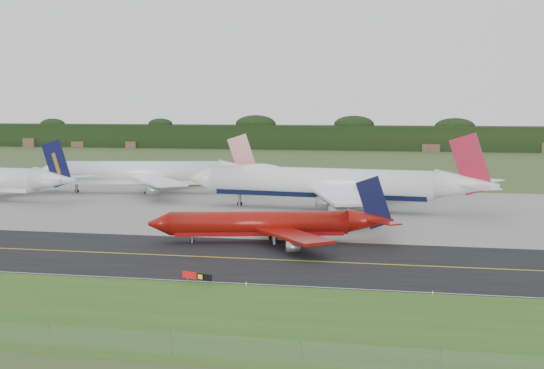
{
  "coord_description": "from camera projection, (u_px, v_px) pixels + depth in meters",
  "views": [
    {
      "loc": [
        28.47,
        -111.78,
        22.86
      ],
      "look_at": [
        1.1,
        22.0,
        8.37
      ],
      "focal_mm": 50.0,
      "sensor_mm": 36.0,
      "label": 1
    }
  ],
  "objects": [
    {
      "name": "ground",
      "position": [
        237.0,
        253.0,
        116.99
      ],
      "size": [
        600.0,
        600.0,
        0.0
      ],
      "primitive_type": "plane",
      "color": "#345126",
      "rests_on": "ground"
    },
    {
      "name": "grass_verge",
      "position": [
        158.0,
        314.0,
        82.89
      ],
      "size": [
        400.0,
        30.0,
        0.01
      ],
      "primitive_type": "cube",
      "color": "#2E5E1B",
      "rests_on": "ground"
    },
    {
      "name": "taxiway",
      "position": [
        230.0,
        258.0,
        113.09
      ],
      "size": [
        400.0,
        32.0,
        0.02
      ],
      "primitive_type": "cube",
      "color": "black",
      "rests_on": "ground"
    },
    {
      "name": "apron",
      "position": [
        293.0,
        209.0,
        166.67
      ],
      "size": [
        400.0,
        78.0,
        0.01
      ],
      "primitive_type": "cube",
      "color": "gray",
      "rests_on": "ground"
    },
    {
      "name": "taxiway_centreline",
      "position": [
        230.0,
        258.0,
        113.09
      ],
      "size": [
        400.0,
        0.4,
        0.0
      ],
      "primitive_type": "cube",
      "color": "yellow",
      "rests_on": "taxiway"
    },
    {
      "name": "taxiway_edge_line",
      "position": [
        200.0,
        281.0,
        97.99
      ],
      "size": [
        400.0,
        0.25,
        0.0
      ],
      "primitive_type": "cube",
      "color": "silver",
      "rests_on": "taxiway"
    },
    {
      "name": "perimeter_fence",
      "position": [
        109.0,
        340.0,
        70.11
      ],
      "size": [
        320.0,
        0.1,
        320.0
      ],
      "color": "slate",
      "rests_on": "ground"
    },
    {
      "name": "horizon_treeline",
      "position": [
        369.0,
        139.0,
        383.12
      ],
      "size": [
        700.0,
        25.0,
        12.0
      ],
      "color": "black",
      "rests_on": "ground"
    },
    {
      "name": "jet_ba_747",
      "position": [
        331.0,
        183.0,
        163.43
      ],
      "size": [
        68.43,
        56.27,
        17.2
      ],
      "color": "white",
      "rests_on": "ground"
    },
    {
      "name": "jet_red_737",
      "position": [
        273.0,
        224.0,
        125.77
      ],
      "size": [
        40.56,
        32.44,
        11.07
      ],
      "color": "maroon",
      "rests_on": "ground"
    },
    {
      "name": "jet_star_tail",
      "position": [
        150.0,
        173.0,
        194.81
      ],
      "size": [
        58.31,
        48.15,
        15.43
      ],
      "color": "white",
      "rests_on": "ground"
    },
    {
      "name": "taxiway_sign",
      "position": [
        197.0,
        276.0,
        96.34
      ],
      "size": [
        4.31,
        1.6,
        1.5
      ],
      "color": "slate",
      "rests_on": "ground"
    },
    {
      "name": "edge_marker_center",
      "position": [
        246.0,
        284.0,
        95.7
      ],
      "size": [
        0.16,
        0.16,
        0.5
      ],
      "primitive_type": "cylinder",
      "color": "yellow",
      "rests_on": "ground"
    },
    {
      "name": "edge_marker_right",
      "position": [
        433.0,
        293.0,
        91.1
      ],
      "size": [
        0.16,
        0.16,
        0.5
      ],
      "primitive_type": "cylinder",
      "color": "yellow",
      "rests_on": "ground"
    }
  ]
}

